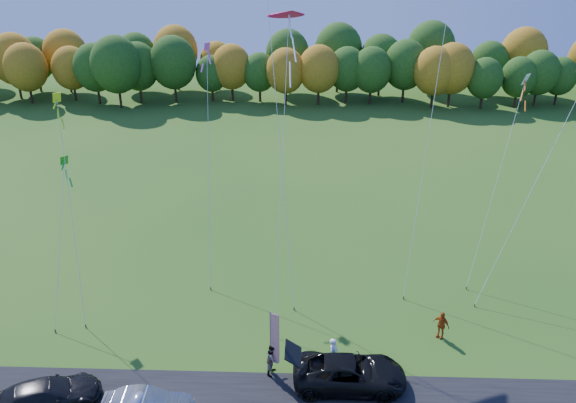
{
  "coord_description": "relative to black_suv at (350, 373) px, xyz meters",
  "views": [
    {
      "loc": [
        1.05,
        -24.62,
        21.07
      ],
      "look_at": [
        0.0,
        6.0,
        7.0
      ],
      "focal_mm": 35.0,
      "sensor_mm": 36.0,
      "label": 1
    }
  ],
  "objects": [
    {
      "name": "black_suv",
      "position": [
        0.0,
        0.0,
        0.0
      ],
      "size": [
        5.89,
        2.72,
        1.64
      ],
      "primitive_type": "imported",
      "rotation": [
        0.0,
        0.0,
        1.57
      ],
      "color": "black",
      "rests_on": "ground"
    },
    {
      "name": "kite_delta_red",
      "position": [
        -3.83,
        9.27,
        9.17
      ],
      "size": [
        2.53,
        10.61,
        18.61
      ],
      "color": "#4C3F33",
      "rests_on": "ground"
    },
    {
      "name": "person_tailgate_b",
      "position": [
        -4.04,
        0.83,
        0.11
      ],
      "size": [
        0.93,
        1.06,
        1.86
      ],
      "primitive_type": "imported",
      "rotation": [
        0.0,
        0.0,
        1.28
      ],
      "color": "gray",
      "rests_on": "ground"
    },
    {
      "name": "kite_parafoil_rainbow",
      "position": [
        11.91,
        10.22,
        6.15
      ],
      "size": [
        8.38,
        6.29,
        14.24
      ],
      "color": "#4C3F33",
      "rests_on": "ground"
    },
    {
      "name": "feather_flag",
      "position": [
        -3.97,
        0.69,
        1.65
      ],
      "size": [
        0.5,
        0.25,
        4.04
      ],
      "color": "#999999",
      "rests_on": "ground"
    },
    {
      "name": "kite_diamond_pink",
      "position": [
        -9.03,
        12.6,
        6.76
      ],
      "size": [
        1.17,
        8.19,
        15.27
      ],
      "color": "#4C3F33",
      "rests_on": "ground"
    },
    {
      "name": "ground",
      "position": [
        -3.48,
        1.79,
        -0.82
      ],
      "size": [
        160.0,
        160.0,
        0.0
      ],
      "primitive_type": "plane",
      "color": "#235516"
    },
    {
      "name": "kite_diamond_white",
      "position": [
        10.2,
        11.88,
        5.83
      ],
      "size": [
        4.08,
        5.71,
        13.75
      ],
      "color": "#4C3F33",
      "rests_on": "ground"
    },
    {
      "name": "kite_delta_blue",
      "position": [
        -4.45,
        11.85,
        12.3
      ],
      "size": [
        4.35,
        11.46,
        26.88
      ],
      "color": "#4C3F33",
      "rests_on": "ground"
    },
    {
      "name": "tree_line",
      "position": [
        -3.48,
        56.79,
        -0.82
      ],
      "size": [
        116.0,
        12.0,
        10.0
      ],
      "primitive_type": null,
      "color": "#1E4711",
      "rests_on": "ground"
    },
    {
      "name": "person_tailgate_a",
      "position": [
        -0.8,
        1.33,
        0.13
      ],
      "size": [
        0.69,
        0.82,
        1.9
      ],
      "primitive_type": "imported",
      "rotation": [
        0.0,
        0.0,
        1.16
      ],
      "color": "white",
      "rests_on": "ground"
    },
    {
      "name": "dark_truck_a",
      "position": [
        -15.12,
        -2.06,
        -0.06
      ],
      "size": [
        5.65,
        4.01,
        1.52
      ],
      "primitive_type": "imported",
      "rotation": [
        0.0,
        0.0,
        1.97
      ],
      "color": "black",
      "rests_on": "ground"
    },
    {
      "name": "kite_diamond_green",
      "position": [
        -17.28,
        7.25,
        5.33
      ],
      "size": [
        1.05,
        5.73,
        9.63
      ],
      "color": "#4C3F33",
      "rests_on": "ground"
    },
    {
      "name": "kite_diamond_yellow",
      "position": [
        -16.48,
        7.03,
        5.73
      ],
      "size": [
        2.3,
        5.8,
        13.4
      ],
      "color": "#4C3F33",
      "rests_on": "ground"
    },
    {
      "name": "kite_parafoil_orange",
      "position": [
        6.21,
        14.15,
        14.91
      ],
      "size": [
        6.04,
        12.82,
        31.79
      ],
      "color": "#4C3F33",
      "rests_on": "ground"
    },
    {
      "name": "person_east",
      "position": [
        5.6,
        4.19,
        0.05
      ],
      "size": [
        1.05,
        0.98,
        1.74
      ],
      "primitive_type": "imported",
      "rotation": [
        0.0,
        0.0,
        -0.71
      ],
      "color": "#B84511",
      "rests_on": "ground"
    }
  ]
}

